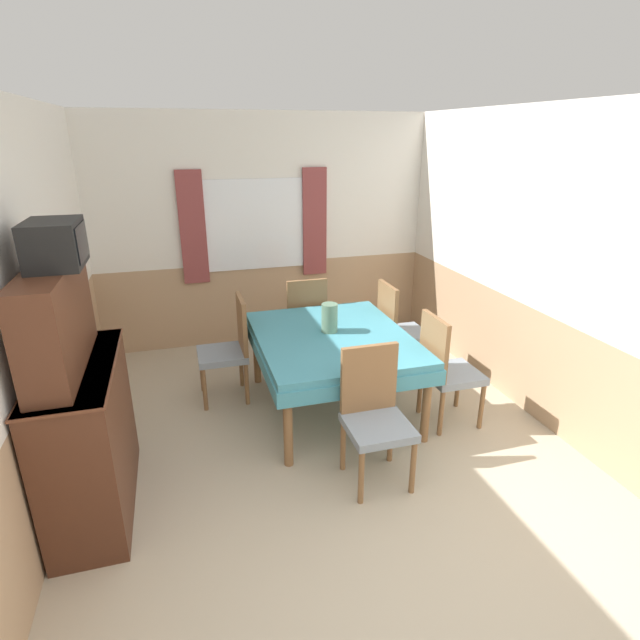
{
  "coord_description": "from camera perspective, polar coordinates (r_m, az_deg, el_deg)",
  "views": [
    {
      "loc": [
        -1.0,
        -1.51,
        2.36
      ],
      "look_at": [
        0.11,
        2.31,
        0.87
      ],
      "focal_mm": 28.0,
      "sensor_mm": 36.0,
      "label": 1
    }
  ],
  "objects": [
    {
      "name": "vase",
      "position": [
        4.36,
        1.09,
        0.25
      ],
      "size": [
        0.14,
        0.14,
        0.26
      ],
      "color": "slate",
      "rests_on": "dining_table"
    },
    {
      "name": "chair_right_near",
      "position": [
        4.34,
        14.14,
        -5.23
      ],
      "size": [
        0.44,
        0.44,
        0.98
      ],
      "rotation": [
        0.0,
        0.0,
        4.71
      ],
      "color": "brown",
      "rests_on": "ground_plane"
    },
    {
      "name": "sideboard",
      "position": [
        3.53,
        -25.55,
        -9.56
      ],
      "size": [
        0.46,
        1.18,
        1.65
      ],
      "color": "#4C2819",
      "rests_on": "ground_plane"
    },
    {
      "name": "dining_table",
      "position": [
        4.37,
        1.44,
        -2.94
      ],
      "size": [
        1.32,
        1.6,
        0.72
      ],
      "color": "teal",
      "rests_on": "ground_plane"
    },
    {
      "name": "chair_left_far",
      "position": [
        4.69,
        -10.29,
        -2.93
      ],
      "size": [
        0.44,
        0.44,
        0.98
      ],
      "rotation": [
        0.0,
        0.0,
        1.57
      ],
      "color": "brown",
      "rests_on": "ground_plane"
    },
    {
      "name": "chair_head_near",
      "position": [
        3.59,
        6.25,
        -10.42
      ],
      "size": [
        0.44,
        0.44,
        0.98
      ],
      "rotation": [
        0.0,
        0.0,
        3.14
      ],
      "color": "brown",
      "rests_on": "ground_plane"
    },
    {
      "name": "tv",
      "position": [
        3.19,
        -28.05,
        7.67
      ],
      "size": [
        0.29,
        0.41,
        0.26
      ],
      "color": "black",
      "rests_on": "sideboard"
    },
    {
      "name": "wall_back",
      "position": [
        5.85,
        -6.3,
        10.0
      ],
      "size": [
        4.2,
        0.1,
        2.6
      ],
      "color": "white",
      "rests_on": "ground_plane"
    },
    {
      "name": "wall_right",
      "position": [
        4.74,
        22.58,
        5.99
      ],
      "size": [
        0.05,
        4.54,
        2.6
      ],
      "color": "white",
      "rests_on": "ground_plane"
    },
    {
      "name": "wall_left",
      "position": [
        3.84,
        -29.5,
        1.75
      ],
      "size": [
        0.05,
        4.54,
        2.6
      ],
      "color": "white",
      "rests_on": "ground_plane"
    },
    {
      "name": "chair_head_window",
      "position": [
        5.29,
        -1.79,
        0.16
      ],
      "size": [
        0.44,
        0.44,
        0.98
      ],
      "color": "brown",
      "rests_on": "ground_plane"
    },
    {
      "name": "chair_right_far",
      "position": [
        5.11,
        8.88,
        -0.83
      ],
      "size": [
        0.44,
        0.44,
        0.98
      ],
      "rotation": [
        0.0,
        0.0,
        4.71
      ],
      "color": "brown",
      "rests_on": "ground_plane"
    }
  ]
}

